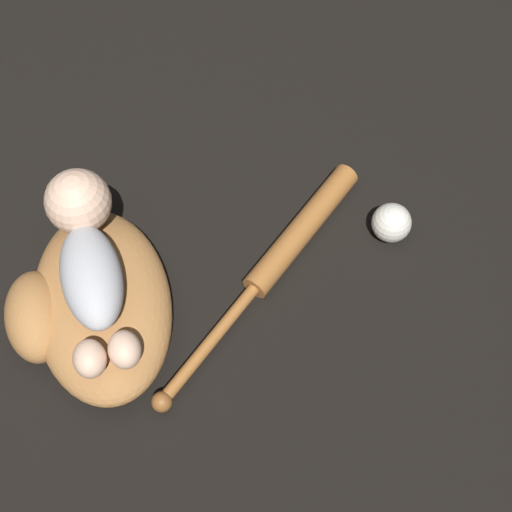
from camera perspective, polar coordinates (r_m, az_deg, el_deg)
name	(u,v)px	position (r m, az deg, el deg)	size (l,w,h in m)	color
ground_plane	(111,330)	(1.27, -11.56, -5.81)	(6.00, 6.00, 0.00)	black
baseball_glove	(91,305)	(1.24, -13.04, -3.85)	(0.38, 0.28, 0.11)	#A8703D
baby_figure	(86,251)	(1.17, -13.46, 0.38)	(0.35, 0.12, 0.11)	#B2B2B7
baseball_bat	(285,250)	(1.29, 2.33, 0.46)	(0.39, 0.46, 0.05)	#9E602D
baseball	(391,223)	(1.33, 10.78, 2.63)	(0.07, 0.07, 0.07)	silver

